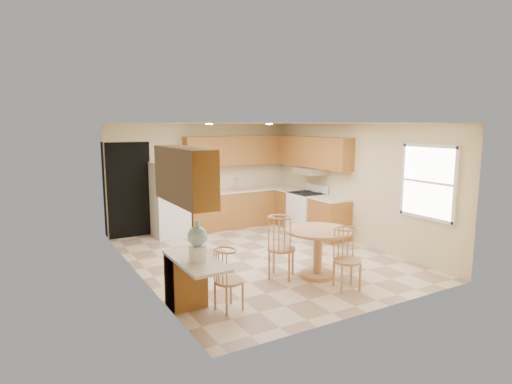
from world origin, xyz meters
TOP-DOWN VIEW (x-y plane):
  - floor at (0.00, 0.00)m, footprint 5.50×5.50m
  - ceiling at (0.00, 0.00)m, footprint 4.50×5.50m
  - wall_back at (0.00, 2.75)m, footprint 4.50×0.02m
  - wall_front at (0.00, -2.75)m, footprint 4.50×0.02m
  - wall_left at (-2.25, 0.00)m, footprint 0.02×5.50m
  - wall_right at (2.25, 0.00)m, footprint 0.02×5.50m
  - doorway at (-1.75, 2.73)m, footprint 0.90×0.02m
  - base_cab_back at (0.88, 2.45)m, footprint 2.75×0.60m
  - counter_back at (0.88, 2.45)m, footprint 2.75×0.63m
  - base_cab_right_a at (1.95, 1.85)m, footprint 0.60×0.59m
  - counter_right_a at (1.95, 1.85)m, footprint 0.63×0.59m
  - base_cab_right_b at (1.95, 0.40)m, footprint 0.60×0.80m
  - counter_right_b at (1.95, 0.40)m, footprint 0.63×0.80m
  - upper_cab_back at (0.88, 2.58)m, footprint 2.75×0.33m
  - upper_cab_right at (2.08, 1.21)m, footprint 0.33×2.42m
  - upper_cab_left at (-2.08, -1.60)m, footprint 0.33×1.40m
  - sink at (0.85, 2.45)m, footprint 0.78×0.44m
  - range_hood at (2.00, 1.18)m, footprint 0.50×0.76m
  - desk_pedestal at (-2.00, -1.32)m, footprint 0.48×0.42m
  - desk_top at (-2.00, -1.70)m, footprint 0.50×1.20m
  - window at (2.23, -1.85)m, footprint 0.06×1.12m
  - can_light_a at (-0.50, 1.20)m, footprint 0.14×0.14m
  - can_light_b at (0.90, 1.20)m, footprint 0.14×0.14m
  - refrigerator at (-0.95, 2.40)m, footprint 0.73×0.71m
  - stove at (1.92, 1.18)m, footprint 0.65×0.76m
  - dining_table at (0.28, -1.32)m, footprint 1.08×1.08m
  - chair_table_a at (-0.27, -1.17)m, footprint 0.45×0.56m
  - chair_table_b at (0.33, -2.06)m, footprint 0.41×0.44m
  - chair_desk at (-1.55, -1.82)m, footprint 0.37×0.48m
  - water_crock at (-2.00, -1.78)m, footprint 0.25×0.25m

SIDE VIEW (x-z plane):
  - floor at x=0.00m, z-range 0.00..0.00m
  - desk_pedestal at x=-2.00m, z-range 0.00..0.72m
  - base_cab_back at x=0.88m, z-range 0.00..0.87m
  - base_cab_right_a at x=1.95m, z-range 0.00..0.87m
  - base_cab_right_b at x=1.95m, z-range 0.00..0.87m
  - stove at x=1.92m, z-range -0.08..1.01m
  - chair_desk at x=-1.55m, z-range 0.09..0.93m
  - dining_table at x=0.28m, z-range 0.12..0.92m
  - chair_table_b at x=0.33m, z-range 0.10..1.03m
  - chair_table_a at x=-0.27m, z-range 0.11..1.14m
  - desk_top at x=-2.00m, z-range 0.73..0.77m
  - refrigerator at x=-0.95m, z-range 0.00..1.66m
  - counter_back at x=0.88m, z-range 0.87..0.91m
  - counter_right_a at x=1.95m, z-range 0.87..0.91m
  - counter_right_b at x=1.95m, z-range 0.87..0.91m
  - sink at x=0.85m, z-range 0.91..0.92m
  - water_crock at x=-2.00m, z-range 0.74..1.27m
  - doorway at x=-1.75m, z-range 0.00..2.10m
  - wall_back at x=0.00m, z-range 0.00..2.50m
  - wall_front at x=0.00m, z-range 0.00..2.50m
  - wall_left at x=-2.25m, z-range 0.00..2.50m
  - wall_right at x=2.25m, z-range 0.00..2.50m
  - range_hood at x=2.00m, z-range 1.35..1.49m
  - window at x=2.23m, z-range 0.85..2.15m
  - upper_cab_back at x=0.88m, z-range 1.50..2.20m
  - upper_cab_right at x=2.08m, z-range 1.50..2.20m
  - upper_cab_left at x=-2.08m, z-range 1.50..2.20m
  - can_light_a at x=-0.50m, z-range 2.48..2.49m
  - can_light_b at x=0.90m, z-range 2.48..2.49m
  - ceiling at x=0.00m, z-range 2.49..2.51m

